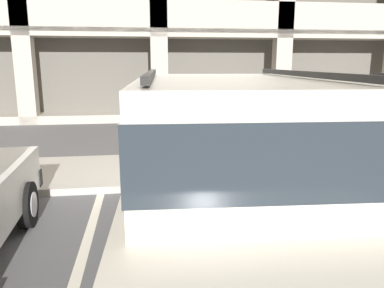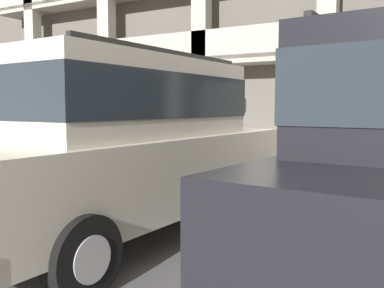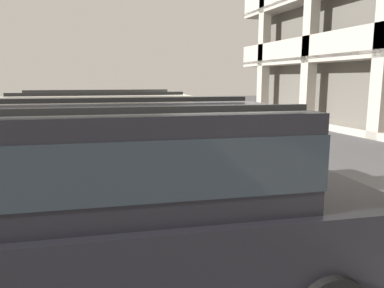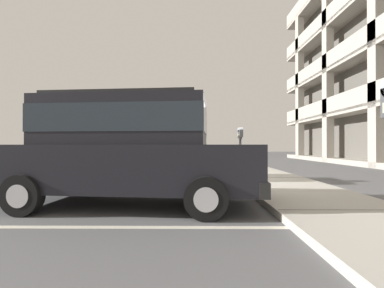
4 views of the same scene
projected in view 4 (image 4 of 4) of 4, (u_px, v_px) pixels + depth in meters
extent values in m
cube|color=#565659|center=(228.00, 183.00, 7.96)|extent=(80.00, 80.00, 0.10)
cube|color=#ADA89E|center=(270.00, 180.00, 7.95)|extent=(40.00, 2.20, 0.12)
cube|color=#606060|center=(232.00, 162.00, 15.95)|extent=(0.03, 2.16, 0.00)
cube|color=#606060|center=(245.00, 167.00, 11.95)|extent=(0.03, 2.16, 0.00)
cube|color=#606060|center=(270.00, 178.00, 7.95)|extent=(0.03, 2.16, 0.00)
cube|color=#606060|center=(348.00, 210.00, 3.95)|extent=(0.03, 2.16, 0.00)
cube|color=silver|center=(187.00, 168.00, 12.46)|extent=(0.12, 4.80, 0.01)
cube|color=silver|center=(185.00, 176.00, 9.47)|extent=(0.12, 4.80, 0.01)
cube|color=silver|center=(181.00, 190.00, 6.48)|extent=(0.12, 4.80, 0.01)
cube|color=silver|center=(170.00, 227.00, 3.48)|extent=(0.12, 4.80, 0.01)
cube|color=beige|center=(151.00, 158.00, 8.00)|extent=(2.10, 4.80, 0.80)
cube|color=beige|center=(150.00, 132.00, 8.01)|extent=(1.78, 3.00, 0.84)
cube|color=#232B33|center=(150.00, 131.00, 8.01)|extent=(1.80, 3.03, 0.46)
cube|color=black|center=(226.00, 167.00, 7.86)|extent=(1.88, 0.26, 0.24)
cube|color=black|center=(79.00, 167.00, 8.15)|extent=(1.88, 0.26, 0.24)
cube|color=silver|center=(229.00, 156.00, 7.29)|extent=(0.24, 0.04, 0.14)
cube|color=silver|center=(226.00, 155.00, 8.43)|extent=(0.24, 0.04, 0.14)
cylinder|color=black|center=(196.00, 174.00, 7.01)|extent=(0.24, 0.67, 0.66)
cylinder|color=#B2B2B7|center=(196.00, 174.00, 7.01)|extent=(0.24, 0.37, 0.36)
cylinder|color=black|center=(199.00, 168.00, 8.81)|extent=(0.24, 0.67, 0.66)
cylinder|color=#B2B2B7|center=(199.00, 168.00, 8.81)|extent=(0.24, 0.37, 0.36)
cylinder|color=black|center=(93.00, 174.00, 7.19)|extent=(0.24, 0.67, 0.66)
cylinder|color=#B2B2B7|center=(93.00, 174.00, 7.19)|extent=(0.24, 0.37, 0.36)
cylinder|color=black|center=(116.00, 168.00, 8.99)|extent=(0.24, 0.67, 0.66)
cylinder|color=#B2B2B7|center=(116.00, 168.00, 8.99)|extent=(0.24, 0.37, 0.36)
cube|color=black|center=(144.00, 114.00, 7.33)|extent=(0.20, 2.62, 0.05)
cube|color=black|center=(154.00, 119.00, 8.70)|extent=(0.20, 2.62, 0.05)
cube|color=silver|center=(165.00, 158.00, 11.06)|extent=(1.91, 4.48, 0.60)
cube|color=silver|center=(158.00, 143.00, 11.05)|extent=(1.59, 2.05, 0.64)
cube|color=#232B33|center=(158.00, 143.00, 11.05)|extent=(1.62, 2.08, 0.35)
cube|color=black|center=(214.00, 162.00, 11.15)|extent=(1.74, 0.24, 0.24)
cube|color=black|center=(114.00, 162.00, 10.97)|extent=(1.74, 0.24, 0.24)
cube|color=silver|center=(217.00, 157.00, 10.63)|extent=(0.24, 0.04, 0.14)
cube|color=silver|center=(214.00, 156.00, 11.68)|extent=(0.24, 0.04, 0.14)
cylinder|color=black|center=(197.00, 166.00, 10.28)|extent=(0.19, 0.61, 0.60)
cylinder|color=#B2B2B7|center=(197.00, 166.00, 10.28)|extent=(0.20, 0.34, 0.33)
cylinder|color=black|center=(195.00, 163.00, 11.95)|extent=(0.19, 0.61, 0.60)
cylinder|color=#B2B2B7|center=(195.00, 163.00, 11.95)|extent=(0.20, 0.34, 0.33)
cylinder|color=black|center=(129.00, 166.00, 10.17)|extent=(0.19, 0.61, 0.60)
cylinder|color=#B2B2B7|center=(129.00, 166.00, 10.17)|extent=(0.20, 0.34, 0.33)
cylinder|color=black|center=(136.00, 163.00, 11.83)|extent=(0.19, 0.61, 0.60)
cylinder|color=#B2B2B7|center=(136.00, 163.00, 11.83)|extent=(0.20, 0.34, 0.33)
cube|color=black|center=(130.00, 166.00, 4.83)|extent=(2.21, 4.83, 0.80)
cube|color=black|center=(128.00, 123.00, 4.84)|extent=(1.85, 3.03, 0.84)
cube|color=#232B33|center=(128.00, 121.00, 4.84)|extent=(1.87, 3.06, 0.46)
cube|color=black|center=(255.00, 182.00, 4.63)|extent=(1.88, 0.31, 0.24)
cube|color=black|center=(16.00, 179.00, 5.03)|extent=(1.88, 0.31, 0.24)
cube|color=silver|center=(264.00, 165.00, 4.06)|extent=(0.24, 0.05, 0.14)
cube|color=silver|center=(253.00, 161.00, 5.20)|extent=(0.24, 0.05, 0.14)
cylinder|color=black|center=(206.00, 198.00, 3.80)|extent=(0.25, 0.67, 0.66)
cylinder|color=#B2B2B7|center=(206.00, 198.00, 3.80)|extent=(0.25, 0.38, 0.36)
cylinder|color=black|center=(209.00, 181.00, 5.60)|extent=(0.25, 0.67, 0.66)
cylinder|color=#B2B2B7|center=(209.00, 181.00, 5.60)|extent=(0.25, 0.38, 0.36)
cylinder|color=black|center=(22.00, 195.00, 4.06)|extent=(0.25, 0.67, 0.66)
cylinder|color=#B2B2B7|center=(22.00, 195.00, 4.06)|extent=(0.25, 0.38, 0.36)
cylinder|color=black|center=(81.00, 180.00, 5.86)|extent=(0.25, 0.67, 0.66)
cylinder|color=#B2B2B7|center=(81.00, 180.00, 5.86)|extent=(0.25, 0.38, 0.36)
cube|color=black|center=(114.00, 90.00, 4.16)|extent=(0.26, 2.62, 0.05)
cube|color=black|center=(139.00, 104.00, 5.53)|extent=(0.26, 2.62, 0.05)
cylinder|color=#47474C|center=(240.00, 159.00, 7.85)|extent=(0.07, 0.07, 1.19)
cube|color=#47474C|center=(240.00, 138.00, 7.85)|extent=(0.28, 0.06, 0.06)
cube|color=#424447|center=(240.00, 134.00, 7.95)|extent=(0.15, 0.11, 0.22)
cylinder|color=#9EA8B2|center=(240.00, 130.00, 7.95)|extent=(0.15, 0.11, 0.15)
cube|color=#B7B293|center=(238.00, 135.00, 7.95)|extent=(0.08, 0.01, 0.08)
cube|color=#424447|center=(241.00, 134.00, 7.75)|extent=(0.15, 0.11, 0.22)
cylinder|color=#9EA8B2|center=(241.00, 130.00, 7.75)|extent=(0.15, 0.11, 0.15)
cube|color=#B7B293|center=(239.00, 135.00, 7.75)|extent=(0.08, 0.01, 0.08)
cube|color=#A8A093|center=(300.00, 88.00, 21.77)|extent=(0.60, 0.50, 12.00)
cube|color=#A8A093|center=(328.00, 73.00, 17.20)|extent=(0.60, 0.50, 12.00)
cube|color=#A8A093|center=(376.00, 47.00, 12.63)|extent=(0.60, 0.50, 12.00)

